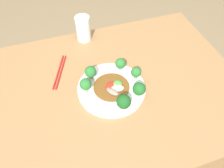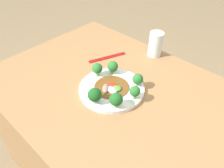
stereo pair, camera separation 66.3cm
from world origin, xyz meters
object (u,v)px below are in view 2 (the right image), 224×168
(broccoli_northwest, at_px, (113,67))
(stirfry_center, at_px, (112,88))
(broccoli_southeast, at_px, (116,100))
(broccoli_east, at_px, (135,91))
(broccoli_west, at_px, (97,69))
(chopsticks, at_px, (107,57))
(plate, at_px, (112,89))
(broccoli_south, at_px, (95,95))
(broccoli_northeast, at_px, (138,79))
(drinking_glass, at_px, (156,44))

(broccoli_northwest, relative_size, stirfry_center, 0.41)
(broccoli_southeast, bearing_deg, broccoli_east, 75.97)
(broccoli_west, xyz_separation_m, chopsticks, (-0.09, 0.15, -0.05))
(plate, xyz_separation_m, stirfry_center, (0.00, -0.01, 0.01))
(plate, xyz_separation_m, broccoli_south, (0.01, -0.11, 0.05))
(broccoli_west, distance_m, broccoli_south, 0.17)
(broccoli_northeast, distance_m, broccoli_southeast, 0.16)
(stirfry_center, height_order, drinking_glass, drinking_glass)
(broccoli_west, height_order, broccoli_southeast, same)
(broccoli_east, distance_m, stirfry_center, 0.11)
(broccoli_south, distance_m, stirfry_center, 0.11)
(broccoli_northwest, bearing_deg, chopsticks, 143.83)
(plate, distance_m, broccoli_northwest, 0.11)
(plate, bearing_deg, stirfry_center, -52.92)
(broccoli_southeast, relative_size, drinking_glass, 0.51)
(broccoli_southeast, xyz_separation_m, drinking_glass, (-0.12, 0.43, 0.01))
(broccoli_northwest, xyz_separation_m, broccoli_west, (-0.04, -0.06, 0.00))
(plate, xyz_separation_m, broccoli_west, (-0.11, 0.01, 0.05))
(broccoli_northwest, xyz_separation_m, broccoli_southeast, (0.16, -0.15, 0.00))
(drinking_glass, relative_size, chopsticks, 0.66)
(plate, distance_m, broccoli_northeast, 0.12)
(plate, relative_size, stirfry_center, 1.88)
(broccoli_northwest, xyz_separation_m, drinking_glass, (0.04, 0.28, 0.01))
(plate, relative_size, broccoli_east, 4.73)
(stirfry_center, relative_size, drinking_glass, 1.18)
(plate, xyz_separation_m, broccoli_northwest, (-0.07, 0.08, 0.04))
(stirfry_center, bearing_deg, plate, 127.08)
(broccoli_east, distance_m, drinking_glass, 0.37)
(broccoli_northeast, bearing_deg, broccoli_west, -156.96)
(broccoli_northeast, relative_size, stirfry_center, 0.37)
(broccoli_west, xyz_separation_m, broccoli_east, (0.22, 0.00, -0.00))
(plate, bearing_deg, broccoli_west, 171.93)
(broccoli_west, height_order, broccoli_south, broccoli_south)
(stirfry_center, bearing_deg, drinking_glass, 95.62)
(chopsticks, bearing_deg, broccoli_northwest, -36.17)
(broccoli_northwest, distance_m, chopsticks, 0.16)
(broccoli_southeast, distance_m, chopsticks, 0.37)
(broccoli_northeast, xyz_separation_m, broccoli_southeast, (0.02, -0.16, 0.01))
(stirfry_center, bearing_deg, broccoli_northwest, 130.95)
(broccoli_south, relative_size, drinking_glass, 0.53)
(plate, distance_m, stirfry_center, 0.02)
(broccoli_northeast, xyz_separation_m, stirfry_center, (-0.06, -0.09, -0.03))
(broccoli_west, xyz_separation_m, broccoli_northeast, (0.17, 0.07, -0.01))
(broccoli_east, relative_size, drinking_glass, 0.47)
(broccoli_northwest, relative_size, drinking_glass, 0.48)
(broccoli_northwest, height_order, stirfry_center, broccoli_northwest)
(stirfry_center, xyz_separation_m, chopsticks, (-0.20, 0.17, -0.02))
(plate, xyz_separation_m, drinking_glass, (-0.03, 0.36, 0.06))
(plate, relative_size, drinking_glass, 2.21)
(plate, bearing_deg, broccoli_southeast, -38.90)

